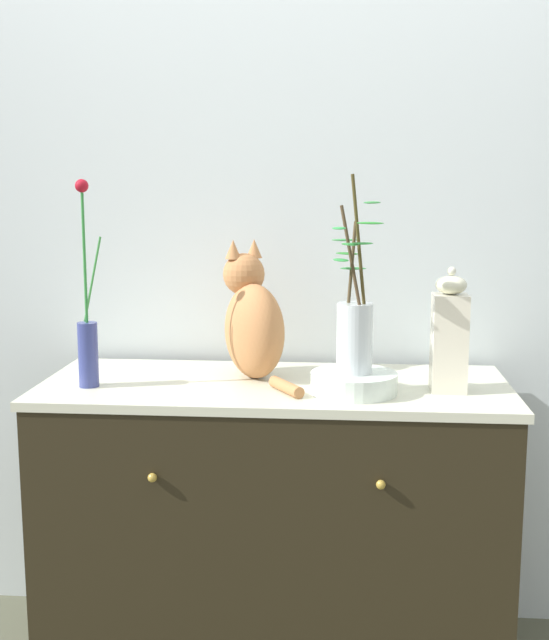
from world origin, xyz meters
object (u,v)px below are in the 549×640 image
(sideboard, at_px, (274,525))
(vase_glass_clear, at_px, (354,329))
(jar_lidded_porcelain, at_px, (449,335))
(bowl_porcelain, at_px, (354,383))
(cat_sitting, at_px, (253,322))
(vase_slim_green, at_px, (88,338))

(sideboard, distance_m, vase_glass_clear, 0.65)
(sideboard, relative_size, vase_glass_clear, 2.51)
(vase_glass_clear, xyz_separation_m, jar_lidded_porcelain, (0.26, 0.05, -0.02))
(bowl_porcelain, distance_m, jar_lidded_porcelain, 0.29)
(cat_sitting, bearing_deg, jar_lidded_porcelain, -12.06)
(vase_slim_green, xyz_separation_m, jar_lidded_porcelain, (0.99, 0.03, 0.02))
(cat_sitting, bearing_deg, vase_glass_clear, -29.49)
(jar_lidded_porcelain, bearing_deg, bowl_porcelain, -169.96)
(sideboard, distance_m, bowl_porcelain, 0.52)
(cat_sitting, height_order, vase_slim_green, vase_slim_green)
(bowl_porcelain, bearing_deg, vase_glass_clear, -105.88)
(vase_glass_clear, bearing_deg, jar_lidded_porcelain, 10.54)
(cat_sitting, height_order, bowl_porcelain, cat_sitting)
(bowl_porcelain, relative_size, jar_lidded_porcelain, 0.69)
(sideboard, xyz_separation_m, cat_sitting, (-0.07, 0.06, 0.59))
(vase_slim_green, height_order, vase_glass_clear, vase_glass_clear)
(sideboard, bearing_deg, bowl_porcelain, -23.74)
(cat_sitting, bearing_deg, vase_slim_green, -161.05)
(sideboard, xyz_separation_m, bowl_porcelain, (0.22, -0.10, 0.46))
(cat_sitting, distance_m, bowl_porcelain, 0.36)
(jar_lidded_porcelain, bearing_deg, vase_glass_clear, -169.46)
(vase_glass_clear, bearing_deg, sideboard, 155.67)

